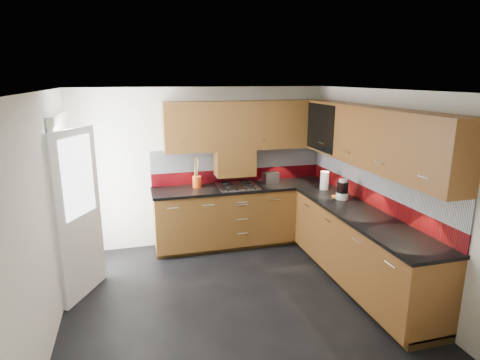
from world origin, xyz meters
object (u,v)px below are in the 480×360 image
object	(u,v)px
gas_hob	(238,186)
food_processor	(342,190)
toaster	(271,178)
utensil_pot	(197,181)

from	to	relation	value
gas_hob	food_processor	distance (m)	1.55
toaster	food_processor	xyz separation A→B (m)	(0.64, -1.07, 0.04)
gas_hob	toaster	xyz separation A→B (m)	(0.56, 0.10, 0.07)
utensil_pot	food_processor	world-z (taller)	utensil_pot
utensil_pot	toaster	distance (m)	1.15
toaster	food_processor	bearing A→B (deg)	-59.08
utensil_pot	toaster	xyz separation A→B (m)	(1.15, -0.04, -0.02)
gas_hob	toaster	distance (m)	0.57
gas_hob	food_processor	xyz separation A→B (m)	(1.20, -0.97, 0.11)
food_processor	utensil_pot	bearing A→B (deg)	148.31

